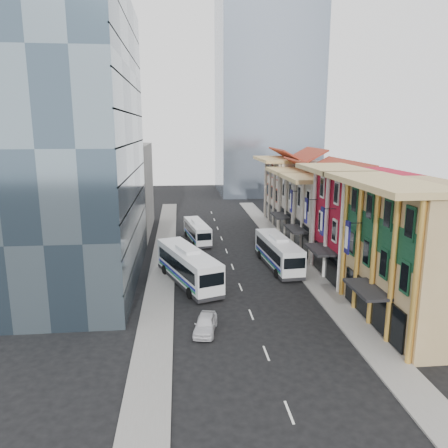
{
  "coord_description": "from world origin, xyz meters",
  "views": [
    {
      "loc": [
        -6.19,
        -28.43,
        16.57
      ],
      "look_at": [
        -1.06,
        21.87,
        5.39
      ],
      "focal_mm": 35.0,
      "sensor_mm": 36.0,
      "label": 1
    }
  ],
  "objects": [
    {
      "name": "ground",
      "position": [
        0.0,
        0.0,
        0.0
      ],
      "size": [
        200.0,
        200.0,
        0.0
      ],
      "primitive_type": "plane",
      "color": "black",
      "rests_on": "ground"
    },
    {
      "name": "bus_right",
      "position": [
        5.5,
        21.47,
        1.92
      ],
      "size": [
        3.71,
        12.13,
        3.83
      ],
      "primitive_type": null,
      "rotation": [
        0.0,
        0.0,
        0.08
      ],
      "color": "silver",
      "rests_on": "ground"
    },
    {
      "name": "sidewalk_left",
      "position": [
        -8.5,
        22.0,
        0.07
      ],
      "size": [
        3.0,
        90.0,
        0.15
      ],
      "primitive_type": "cube",
      "color": "slate",
      "rests_on": "ground"
    },
    {
      "name": "bus_left_near",
      "position": [
        -5.5,
        16.77,
        2.04
      ],
      "size": [
        7.12,
        12.99,
        4.08
      ],
      "primitive_type": null,
      "rotation": [
        0.0,
        0.0,
        0.35
      ],
      "color": "silver",
      "rests_on": "ground"
    },
    {
      "name": "sidewalk_right",
      "position": [
        8.5,
        22.0,
        0.07
      ],
      "size": [
        3.0,
        90.0,
        0.15
      ],
      "primitive_type": "cube",
      "color": "slate",
      "rests_on": "ground"
    },
    {
      "name": "sedan_left",
      "position": [
        -4.33,
        4.97,
        0.72
      ],
      "size": [
        2.5,
        4.48,
        1.44
      ],
      "primitive_type": "imported",
      "rotation": [
        0.0,
        0.0,
        -0.2
      ],
      "color": "silver",
      "rests_on": "ground"
    },
    {
      "name": "shophouse_cream_near",
      "position": [
        14.0,
        26.5,
        5.0
      ],
      "size": [
        8.0,
        9.0,
        10.0
      ],
      "primitive_type": "cube",
      "color": "beige",
      "rests_on": "ground"
    },
    {
      "name": "shophouse_red",
      "position": [
        14.0,
        17.0,
        6.0
      ],
      "size": [
        8.0,
        10.0,
        12.0
      ],
      "primitive_type": "cube",
      "color": "#AC1329",
      "rests_on": "ground"
    },
    {
      "name": "office_tower",
      "position": [
        -17.0,
        19.0,
        15.0
      ],
      "size": [
        12.0,
        26.0,
        30.0
      ],
      "primitive_type": "cube",
      "color": "#394C5B",
      "rests_on": "ground"
    },
    {
      "name": "shophouse_tan",
      "position": [
        14.0,
        5.0,
        6.0
      ],
      "size": [
        8.0,
        14.0,
        12.0
      ],
      "primitive_type": "cube",
      "color": "tan",
      "rests_on": "ground"
    },
    {
      "name": "shophouse_cream_mid",
      "position": [
        14.0,
        35.5,
        5.0
      ],
      "size": [
        8.0,
        9.0,
        10.0
      ],
      "primitive_type": "cube",
      "color": "beige",
      "rests_on": "ground"
    },
    {
      "name": "shophouse_cream_far",
      "position": [
        14.0,
        46.0,
        5.5
      ],
      "size": [
        8.0,
        12.0,
        11.0
      ],
      "primitive_type": "cube",
      "color": "beige",
      "rests_on": "ground"
    },
    {
      "name": "bus_left_far",
      "position": [
        -3.78,
        34.68,
        1.6
      ],
      "size": [
        3.9,
        10.21,
        3.2
      ],
      "primitive_type": null,
      "rotation": [
        0.0,
        0.0,
        0.16
      ],
      "color": "silver",
      "rests_on": "ground"
    },
    {
      "name": "office_block_far",
      "position": [
        -16.0,
        42.0,
        7.0
      ],
      "size": [
        10.0,
        18.0,
        14.0
      ],
      "primitive_type": "cube",
      "color": "gray",
      "rests_on": "ground"
    }
  ]
}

